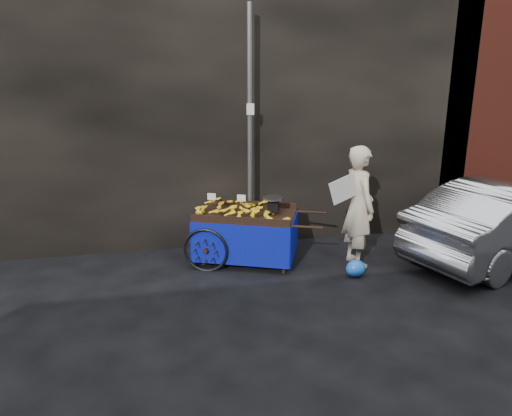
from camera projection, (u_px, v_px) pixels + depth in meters
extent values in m
plane|color=black|center=(247.00, 282.00, 7.38)|extent=(80.00, 80.00, 0.00)
cube|color=black|center=(164.00, 98.00, 8.91)|extent=(11.00, 2.00, 5.00)
cube|color=#591E14|center=(487.00, 93.00, 10.18)|extent=(3.00, 2.00, 5.00)
cylinder|color=slate|center=(250.00, 134.00, 8.09)|extent=(0.08, 0.08, 4.00)
cube|color=white|center=(250.00, 109.00, 7.93)|extent=(0.12, 0.02, 0.18)
cube|color=black|center=(246.00, 216.00, 7.95)|extent=(1.79, 1.48, 0.06)
cube|color=black|center=(251.00, 204.00, 8.36)|extent=(1.43, 0.62, 0.10)
cube|color=black|center=(240.00, 220.00, 7.51)|extent=(1.43, 0.62, 0.10)
cube|color=black|center=(284.00, 250.00, 7.58)|extent=(0.06, 0.06, 0.77)
cube|color=black|center=(290.00, 233.00, 8.30)|extent=(0.06, 0.06, 0.77)
cylinder|color=black|center=(307.00, 227.00, 7.41)|extent=(0.46, 0.22, 0.04)
cylinder|color=black|center=(311.00, 212.00, 8.13)|extent=(0.46, 0.22, 0.04)
torus|color=black|center=(206.00, 250.00, 7.68)|extent=(0.68, 0.32, 0.72)
torus|color=black|center=(222.00, 229.00, 8.66)|extent=(0.68, 0.32, 0.72)
cylinder|color=black|center=(215.00, 239.00, 8.17)|extent=(0.46, 1.01, 0.05)
cube|color=#070887|center=(239.00, 246.00, 7.58)|extent=(1.46, 0.62, 0.65)
cube|color=#070887|center=(252.00, 225.00, 8.51)|extent=(1.46, 0.62, 0.65)
cube|color=#070887|center=(200.00, 232.00, 8.18)|extent=(0.40, 0.93, 0.65)
cube|color=#070887|center=(294.00, 238.00, 7.91)|extent=(0.40, 0.93, 0.65)
cube|color=black|center=(273.00, 206.00, 7.87)|extent=(0.21, 0.19, 0.15)
cylinder|color=silver|center=(273.00, 198.00, 7.84)|extent=(0.43, 0.43, 0.03)
cube|color=white|center=(212.00, 197.00, 7.86)|extent=(0.13, 0.06, 0.11)
cube|color=white|center=(241.00, 198.00, 7.77)|extent=(0.13, 0.06, 0.11)
imported|color=#C6B293|center=(359.00, 206.00, 7.78)|extent=(0.52, 0.74, 1.92)
cube|color=beige|center=(345.00, 188.00, 7.54)|extent=(0.58, 0.12, 0.50)
ellipsoid|color=blue|center=(356.00, 268.00, 7.52)|extent=(0.30, 0.24, 0.27)
imported|color=#ADAFB4|center=(512.00, 221.00, 8.11)|extent=(4.15, 2.58, 1.29)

